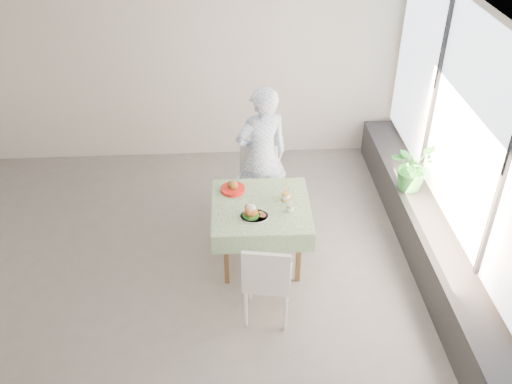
{
  "coord_description": "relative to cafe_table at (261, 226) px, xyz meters",
  "views": [
    {
      "loc": [
        0.6,
        -4.85,
        4.28
      ],
      "look_at": [
        0.9,
        0.13,
        0.88
      ],
      "focal_mm": 40.0,
      "sensor_mm": 36.0,
      "label": 1
    }
  ],
  "objects": [
    {
      "name": "chair_near",
      "position": [
        0.01,
        -0.87,
        -0.17
      ],
      "size": [
        0.52,
        0.52,
        0.96
      ],
      "color": "white",
      "rests_on": "ground"
    },
    {
      "name": "diner",
      "position": [
        0.06,
        0.77,
        0.42
      ],
      "size": [
        0.74,
        0.6,
        1.76
      ],
      "primitive_type": "imported",
      "rotation": [
        0.0,
        0.0,
        3.45
      ],
      "color": "#92AFE9",
      "rests_on": "ground"
    },
    {
      "name": "juice_cup_orange",
      "position": [
        0.27,
        0.07,
        0.35
      ],
      "size": [
        0.1,
        0.1,
        0.29
      ],
      "color": "white",
      "rests_on": "cafe_table"
    },
    {
      "name": "chair_far",
      "position": [
        -0.05,
        0.73,
        -0.15
      ],
      "size": [
        0.63,
        0.63,
        1.0
      ],
      "color": "white",
      "rests_on": "ground"
    },
    {
      "name": "main_dish",
      "position": [
        -0.1,
        -0.21,
        0.33
      ],
      "size": [
        0.3,
        0.3,
        0.15
      ],
      "color": "white",
      "rests_on": "cafe_table"
    },
    {
      "name": "floor",
      "position": [
        -0.95,
        -0.08,
        -0.46
      ],
      "size": [
        6.0,
        6.0,
        0.0
      ],
      "primitive_type": "plane",
      "color": "#5D5B58",
      "rests_on": "ground"
    },
    {
      "name": "window_pane",
      "position": [
        2.02,
        -0.08,
        1.19
      ],
      "size": [
        0.01,
        4.8,
        2.18
      ],
      "primitive_type": "cube",
      "color": "#D1E0F9",
      "rests_on": "ground"
    },
    {
      "name": "cafe_table",
      "position": [
        0.0,
        0.0,
        0.0
      ],
      "size": [
        1.06,
        1.06,
        0.74
      ],
      "color": "brown",
      "rests_on": "ground"
    },
    {
      "name": "window_ledge",
      "position": [
        1.85,
        -0.08,
        -0.21
      ],
      "size": [
        0.4,
        4.8,
        0.5
      ],
      "primitive_type": "cube",
      "color": "black",
      "rests_on": "ground"
    },
    {
      "name": "ceiling",
      "position": [
        -0.95,
        -0.08,
        2.34
      ],
      "size": [
        6.0,
        6.0,
        0.0
      ],
      "primitive_type": "plane",
      "rotation": [
        3.14,
        0.0,
        0.0
      ],
      "color": "white",
      "rests_on": "ground"
    },
    {
      "name": "juice_cup_lemonade",
      "position": [
        0.3,
        -0.13,
        0.34
      ],
      "size": [
        0.09,
        0.09,
        0.24
      ],
      "color": "white",
      "rests_on": "cafe_table"
    },
    {
      "name": "wall_back",
      "position": [
        -0.95,
        2.42,
        0.94
      ],
      "size": [
        6.0,
        0.02,
        2.8
      ],
      "primitive_type": "cube",
      "color": "beige",
      "rests_on": "ground"
    },
    {
      "name": "wall_right",
      "position": [
        2.05,
        -0.08,
        0.94
      ],
      "size": [
        0.02,
        5.0,
        2.8
      ],
      "primitive_type": "cube",
      "color": "beige",
      "rests_on": "ground"
    },
    {
      "name": "second_dish",
      "position": [
        -0.29,
        0.28,
        0.32
      ],
      "size": [
        0.27,
        0.27,
        0.13
      ],
      "color": "red",
      "rests_on": "cafe_table"
    },
    {
      "name": "wall_front",
      "position": [
        -0.95,
        -2.58,
        0.94
      ],
      "size": [
        6.0,
        0.02,
        2.8
      ],
      "primitive_type": "cube",
      "color": "beige",
      "rests_on": "ground"
    },
    {
      "name": "potted_plant",
      "position": [
        1.81,
        0.6,
        0.33
      ],
      "size": [
        0.7,
        0.7,
        0.59
      ],
      "primitive_type": "imported",
      "rotation": [
        0.0,
        0.0,
        0.74
      ],
      "color": "#287833",
      "rests_on": "window_ledge"
    }
  ]
}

